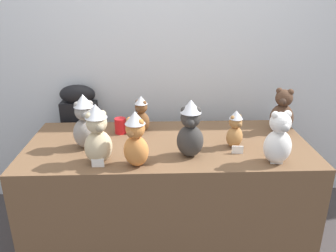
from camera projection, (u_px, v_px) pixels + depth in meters
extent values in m
cube|color=silver|center=(165.00, 46.00, 2.64)|extent=(7.00, 0.08, 2.60)
cube|color=brown|center=(168.00, 192.00, 2.36)|extent=(1.85, 0.82, 0.76)
cube|color=black|center=(83.00, 153.00, 2.81)|extent=(0.28, 0.13, 0.88)
ellipsoid|color=black|center=(77.00, 94.00, 2.63)|extent=(0.28, 0.13, 0.15)
ellipsoid|color=#B27A42|center=(234.00, 137.00, 2.14)|extent=(0.14, 0.14, 0.14)
sphere|color=#B27A42|center=(236.00, 122.00, 2.10)|extent=(0.08, 0.08, 0.08)
sphere|color=#B27A42|center=(233.00, 118.00, 2.08)|extent=(0.03, 0.03, 0.03)
sphere|color=#B27A42|center=(239.00, 116.00, 2.11)|extent=(0.03, 0.03, 0.03)
sphere|color=olive|center=(239.00, 125.00, 2.08)|extent=(0.03, 0.03, 0.03)
cone|color=silver|center=(236.00, 115.00, 2.09)|extent=(0.09, 0.09, 0.05)
ellipsoid|color=#383533|center=(190.00, 141.00, 2.01)|extent=(0.18, 0.16, 0.20)
sphere|color=#383533|center=(191.00, 118.00, 1.96)|extent=(0.12, 0.12, 0.12)
sphere|color=#383533|center=(184.00, 110.00, 1.94)|extent=(0.04, 0.04, 0.04)
sphere|color=#383533|center=(197.00, 111.00, 1.94)|extent=(0.04, 0.04, 0.04)
sphere|color=#32302E|center=(190.00, 123.00, 1.91)|extent=(0.05, 0.05, 0.05)
cone|color=silver|center=(191.00, 106.00, 1.93)|extent=(0.12, 0.12, 0.08)
ellipsoid|color=brown|center=(142.00, 122.00, 2.39)|extent=(0.15, 0.15, 0.15)
sphere|color=brown|center=(141.00, 107.00, 2.35)|extent=(0.09, 0.09, 0.09)
sphere|color=brown|center=(138.00, 102.00, 2.35)|extent=(0.03, 0.03, 0.03)
sphere|color=brown|center=(144.00, 103.00, 2.32)|extent=(0.03, 0.03, 0.03)
sphere|color=brown|center=(138.00, 110.00, 2.32)|extent=(0.04, 0.04, 0.04)
cone|color=silver|center=(141.00, 100.00, 2.33)|extent=(0.09, 0.09, 0.06)
ellipsoid|color=#4C3323|center=(281.00, 118.00, 2.38)|extent=(0.21, 0.20, 0.20)
sphere|color=#4C3323|center=(284.00, 98.00, 2.33)|extent=(0.12, 0.12, 0.12)
sphere|color=#4C3323|center=(279.00, 91.00, 2.33)|extent=(0.04, 0.04, 0.04)
sphere|color=#4C3323|center=(291.00, 92.00, 2.30)|extent=(0.04, 0.04, 0.04)
sphere|color=#412E23|center=(283.00, 101.00, 2.29)|extent=(0.05, 0.05, 0.05)
ellipsoid|color=gray|center=(86.00, 133.00, 2.13)|extent=(0.19, 0.17, 0.19)
sphere|color=gray|center=(84.00, 111.00, 2.07)|extent=(0.12, 0.12, 0.12)
sphere|color=gray|center=(77.00, 105.00, 2.05)|extent=(0.04, 0.04, 0.04)
sphere|color=gray|center=(89.00, 104.00, 2.07)|extent=(0.04, 0.04, 0.04)
sphere|color=slate|center=(85.00, 116.00, 2.03)|extent=(0.05, 0.05, 0.05)
cone|color=silver|center=(83.00, 100.00, 2.05)|extent=(0.12, 0.12, 0.08)
ellipsoid|color=white|center=(277.00, 147.00, 1.93)|extent=(0.18, 0.16, 0.20)
sphere|color=white|center=(280.00, 123.00, 1.87)|extent=(0.12, 0.12, 0.12)
sphere|color=white|center=(275.00, 115.00, 1.85)|extent=(0.04, 0.04, 0.04)
sphere|color=white|center=(288.00, 114.00, 1.86)|extent=(0.04, 0.04, 0.04)
sphere|color=#B4B3AF|center=(285.00, 128.00, 1.83)|extent=(0.05, 0.05, 0.05)
ellipsoid|color=#D17F3D|center=(136.00, 151.00, 1.90)|extent=(0.19, 0.18, 0.18)
sphere|color=#D17F3D|center=(135.00, 129.00, 1.85)|extent=(0.11, 0.11, 0.11)
sphere|color=#D17F3D|center=(130.00, 121.00, 1.85)|extent=(0.04, 0.04, 0.04)
sphere|color=#D17F3D|center=(140.00, 123.00, 1.82)|extent=(0.04, 0.04, 0.04)
sphere|color=#A06536|center=(131.00, 133.00, 1.81)|extent=(0.05, 0.05, 0.05)
cone|color=silver|center=(135.00, 118.00, 1.83)|extent=(0.11, 0.11, 0.07)
ellipsoid|color=#CCB78E|center=(98.00, 147.00, 1.93)|extent=(0.21, 0.20, 0.20)
sphere|color=#CCB78E|center=(97.00, 123.00, 1.88)|extent=(0.12, 0.12, 0.12)
sphere|color=#CCB78E|center=(89.00, 116.00, 1.84)|extent=(0.04, 0.04, 0.04)
sphere|color=#CCB78E|center=(102.00, 114.00, 1.88)|extent=(0.04, 0.04, 0.04)
sphere|color=#9D8E71|center=(100.00, 128.00, 1.84)|extent=(0.05, 0.05, 0.05)
cone|color=silver|center=(96.00, 111.00, 1.85)|extent=(0.12, 0.12, 0.08)
cylinder|color=red|center=(120.00, 126.00, 2.36)|extent=(0.08, 0.08, 0.11)
cube|color=white|center=(277.00, 160.00, 1.94)|extent=(0.07, 0.01, 0.05)
cube|color=white|center=(98.00, 163.00, 1.90)|extent=(0.07, 0.01, 0.05)
cube|color=white|center=(237.00, 150.00, 2.07)|extent=(0.07, 0.02, 0.05)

